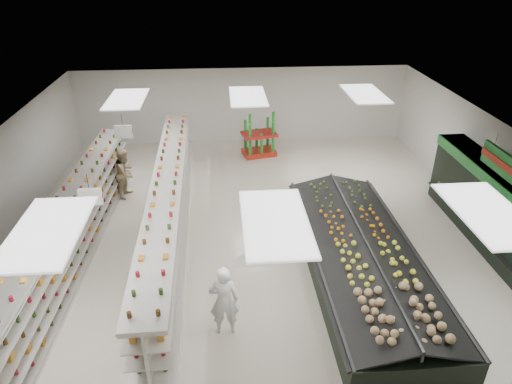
{
  "coord_description": "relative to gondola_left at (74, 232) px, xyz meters",
  "views": [
    {
      "loc": [
        -0.89,
        -10.94,
        7.48
      ],
      "look_at": [
        0.02,
        0.71,
        1.27
      ],
      "focal_mm": 32.0,
      "sensor_mm": 36.0,
      "label": 1
    }
  ],
  "objects": [
    {
      "name": "floor",
      "position": [
        4.95,
        0.38,
        -0.84
      ],
      "size": [
        16.0,
        16.0,
        0.0
      ],
      "primitive_type": "plane",
      "color": "beige",
      "rests_on": "ground"
    },
    {
      "name": "ceiling",
      "position": [
        4.95,
        0.38,
        2.36
      ],
      "size": [
        14.0,
        16.0,
        0.02
      ],
      "primitive_type": "cube",
      "color": "white",
      "rests_on": "wall_back"
    },
    {
      "name": "wall_back",
      "position": [
        4.95,
        8.38,
        0.76
      ],
      "size": [
        14.0,
        0.02,
        3.2
      ],
      "primitive_type": "cube",
      "color": "silver",
      "rests_on": "floor"
    },
    {
      "name": "wall_right",
      "position": [
        11.95,
        0.38,
        0.76
      ],
      "size": [
        0.02,
        16.0,
        3.2
      ],
      "primitive_type": "cube",
      "color": "silver",
      "rests_on": "floor"
    },
    {
      "name": "aisle_sign_near",
      "position": [
        1.15,
        -1.62,
        1.91
      ],
      "size": [
        0.52,
        0.06,
        0.75
      ],
      "color": "white",
      "rests_on": "ceiling"
    },
    {
      "name": "aisle_sign_far",
      "position": [
        1.15,
        2.38,
        1.91
      ],
      "size": [
        0.52,
        0.06,
        0.75
      ],
      "color": "white",
      "rests_on": "ceiling"
    },
    {
      "name": "gondola_left",
      "position": [
        0.0,
        0.0,
        0.0
      ],
      "size": [
        1.11,
        10.57,
        1.83
      ],
      "rotation": [
        0.0,
        0.0,
        -0.03
      ],
      "color": "silver",
      "rests_on": "floor"
    },
    {
      "name": "gondola_center",
      "position": [
        2.49,
        0.69,
        0.05
      ],
      "size": [
        1.08,
        11.24,
        1.95
      ],
      "rotation": [
        0.0,
        0.0,
        0.02
      ],
      "color": "silver",
      "rests_on": "floor"
    },
    {
      "name": "produce_island",
      "position": [
        7.51,
        -1.25,
        -0.33
      ],
      "size": [
        2.74,
        7.54,
        1.12
      ],
      "rotation": [
        0.0,
        0.0,
        0.0
      ],
      "color": "black",
      "rests_on": "floor"
    },
    {
      "name": "soda_endcap",
      "position": [
        5.53,
        6.75,
        -0.01
      ],
      "size": [
        1.51,
        1.2,
        1.71
      ],
      "rotation": [
        0.0,
        0.0,
        0.24
      ],
      "color": "#B02414",
      "rests_on": "floor"
    },
    {
      "name": "shopper_main",
      "position": [
        3.96,
        -3.03,
        0.03
      ],
      "size": [
        0.64,
        0.43,
        1.74
      ],
      "primitive_type": "imported",
      "rotation": [
        0.0,
        0.0,
        3.12
      ],
      "color": "white",
      "rests_on": "floor"
    },
    {
      "name": "shopper_background",
      "position": [
        0.75,
        3.59,
        0.02
      ],
      "size": [
        0.74,
        0.95,
        1.71
      ],
      "primitive_type": "imported",
      "rotation": [
        0.0,
        0.0,
        1.27
      ],
      "color": "#93825A",
      "rests_on": "floor"
    }
  ]
}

